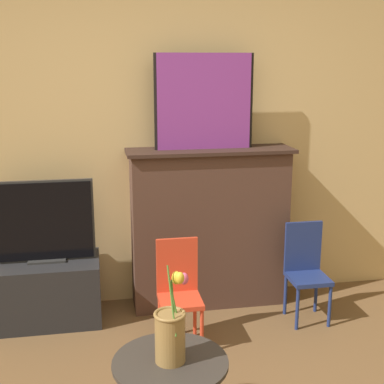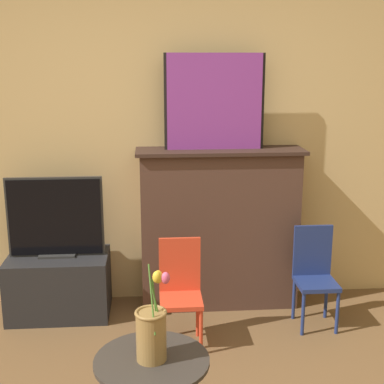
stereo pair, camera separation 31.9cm
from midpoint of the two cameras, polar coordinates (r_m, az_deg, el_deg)
name	(u,v)px [view 2 (the right image)]	position (r m, az deg, el deg)	size (l,w,h in m)	color
wall_back	(160,125)	(3.97, -1.07, 7.13)	(8.00, 0.06, 2.70)	tan
fireplace_mantel	(219,227)	(3.99, 5.21, -3.73)	(1.21, 0.35, 1.20)	#4C3328
painting	(214,102)	(3.82, 4.84, 9.56)	(0.71, 0.03, 0.67)	black
tv_stand	(59,285)	(4.03, -11.75, -9.72)	(0.72, 0.45, 0.45)	#232326
tv_monitor	(55,218)	(3.86, -12.10, -2.78)	(0.67, 0.12, 0.58)	#2D2D2D
chair_red	(180,287)	(3.51, 1.40, -10.17)	(0.27, 0.27, 0.70)	red
chair_blue	(314,271)	(3.89, 15.27, -8.21)	(0.27, 0.27, 0.70)	navy
vase_tulips	(152,331)	(2.56, -0.65, -14.70)	(0.17, 0.21, 0.49)	olive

